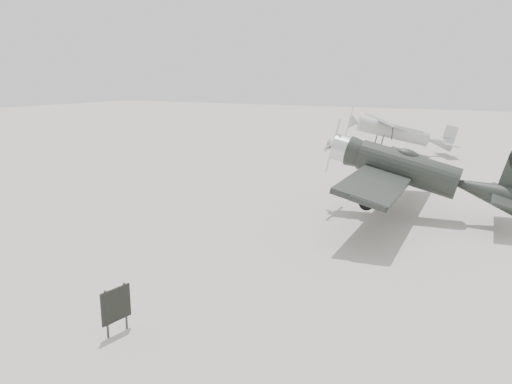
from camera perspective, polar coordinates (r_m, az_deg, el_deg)
ground at (r=18.37m, az=-2.20°, el=-5.13°), size 160.00×160.00×0.00m
lowwing_monoplane at (r=21.48m, az=17.90°, el=2.18°), size 8.02×11.20×3.61m
highwing_monoplane at (r=38.49m, az=15.86°, el=6.96°), size 8.41×10.75×3.16m
sign_board at (r=11.98m, az=-15.71°, el=-12.38°), size 0.16×0.79×1.13m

